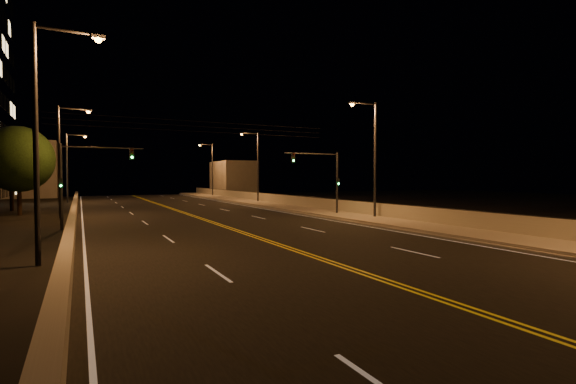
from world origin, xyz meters
name	(u,v)px	position (x,y,z in m)	size (l,w,h in m)	color
road	(243,233)	(0.00, 20.00, 0.01)	(18.00, 120.00, 0.02)	black
sidewalk	(385,222)	(10.80, 20.00, 0.15)	(3.60, 120.00, 0.30)	#9D9383
curb	(364,224)	(8.93, 20.00, 0.07)	(0.14, 120.00, 0.15)	#9D9383
parapet_wall	(403,212)	(12.45, 20.00, 0.80)	(0.30, 120.00, 1.00)	#A79F8B
jersey_barrier	(70,236)	(-9.22, 20.00, 0.43)	(0.45, 120.00, 0.85)	#A79F8B
distant_building_right	(233,179)	(16.50, 69.38, 3.14)	(6.00, 10.00, 6.29)	gray
distant_building_left	(30,170)	(-16.00, 76.94, 4.65)	(8.00, 8.00, 9.30)	gray
parapet_rail	(403,205)	(12.45, 20.00, 1.33)	(0.06, 0.06, 120.00)	black
lane_markings	(244,233)	(0.00, 19.93, 0.02)	(17.32, 116.00, 0.00)	silver
streetlight_1	(372,152)	(11.52, 22.45, 5.27)	(2.55, 0.28, 9.12)	#2D2D33
streetlight_2	(256,162)	(11.52, 46.21, 5.27)	(2.55, 0.28, 9.12)	#2D2D33
streetlight_3	(211,166)	(11.52, 66.65, 5.27)	(2.55, 0.28, 9.12)	#2D2D33
streetlight_4	(44,126)	(-9.92, 14.83, 5.27)	(2.55, 0.28, 9.12)	#2D2D33
streetlight_5	(63,154)	(-9.92, 35.11, 5.27)	(2.55, 0.28, 9.12)	#2D2D33
streetlight_6	(69,163)	(-9.92, 58.79, 5.27)	(2.55, 0.28, 9.12)	#2D2D33
traffic_signal_right	(327,175)	(9.93, 26.56, 3.53)	(5.11, 0.31, 5.50)	#2D2D33
traffic_signal_left	(80,174)	(-8.73, 26.56, 3.53)	(5.11, 0.31, 5.50)	#2D2D33
overhead_wires	(201,127)	(0.00, 29.50, 7.40)	(22.00, 0.03, 0.83)	black
tree_0	(19,159)	(-13.51, 39.87, 4.95)	(5.79, 5.79, 7.85)	black
tree_1	(11,159)	(-14.81, 45.92, 5.18)	(6.07, 6.07, 8.22)	black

